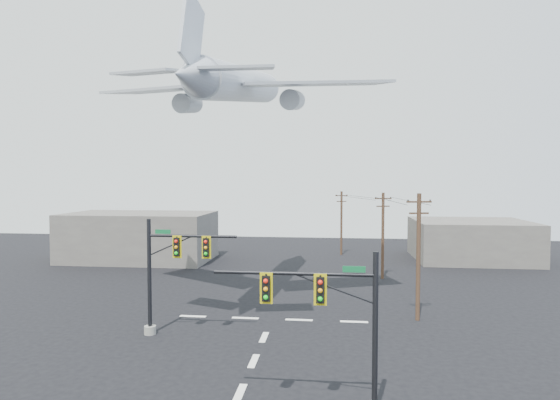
# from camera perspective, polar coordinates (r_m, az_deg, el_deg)

# --- Properties ---
(ground) EXTENTS (120.00, 120.00, 0.00)m
(ground) POSITION_cam_1_polar(r_m,az_deg,el_deg) (24.52, -4.93, -22.42)
(ground) COLOR black
(ground) RESTS_ON ground
(lane_markings) EXTENTS (14.00, 21.20, 0.01)m
(lane_markings) POSITION_cam_1_polar(r_m,az_deg,el_deg) (29.35, -2.76, -18.05)
(lane_markings) COLOR white
(lane_markings) RESTS_ON ground
(signal_mast_near) EXTENTS (7.49, 0.80, 7.23)m
(signal_mast_near) POSITION_cam_1_polar(r_m,az_deg,el_deg) (21.29, 7.18, -15.08)
(signal_mast_near) COLOR gray
(signal_mast_near) RESTS_ON ground
(signal_mast_far) EXTENTS (6.29, 0.85, 7.71)m
(signal_mast_far) POSITION_cam_1_polar(r_m,az_deg,el_deg) (32.04, -13.60, -8.78)
(signal_mast_far) COLOR gray
(signal_mast_far) RESTS_ON ground
(utility_pole_a) EXTENTS (1.85, 0.50, 9.30)m
(utility_pole_a) POSITION_cam_1_polar(r_m,az_deg,el_deg) (35.68, 16.52, -6.35)
(utility_pole_a) COLOR #4C3220
(utility_pole_a) RESTS_ON ground
(utility_pole_b) EXTENTS (1.76, 0.65, 8.92)m
(utility_pole_b) POSITION_cam_1_polar(r_m,az_deg,el_deg) (49.49, 12.42, -4.04)
(utility_pole_b) COLOR #4C3220
(utility_pole_b) RESTS_ON ground
(utility_pole_c) EXTENTS (1.68, 0.76, 8.64)m
(utility_pole_c) POSITION_cam_1_polar(r_m,az_deg,el_deg) (63.94, 7.49, -2.63)
(utility_pole_c) COLOR #4C3220
(utility_pole_c) RESTS_ON ground
(power_lines) EXTENTS (6.69, 28.96, 0.35)m
(power_lines) POSITION_cam_1_polar(r_m,az_deg,el_deg) (49.53, 11.53, 0.17)
(power_lines) COLOR black
(airliner) EXTENTS (25.37, 26.77, 7.05)m
(airliner) POSITION_cam_1_polar(r_m,az_deg,el_deg) (40.44, -4.95, 13.80)
(airliner) COLOR #B2B8BF
(building_left) EXTENTS (18.00, 10.00, 6.00)m
(building_left) POSITION_cam_1_polar(r_m,az_deg,el_deg) (62.24, -16.74, -4.27)
(building_left) COLOR #68635B
(building_left) RESTS_ON ground
(building_right) EXTENTS (14.00, 12.00, 5.00)m
(building_right) POSITION_cam_1_polar(r_m,az_deg,el_deg) (64.70, 22.25, -4.54)
(building_right) COLOR #68635B
(building_right) RESTS_ON ground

